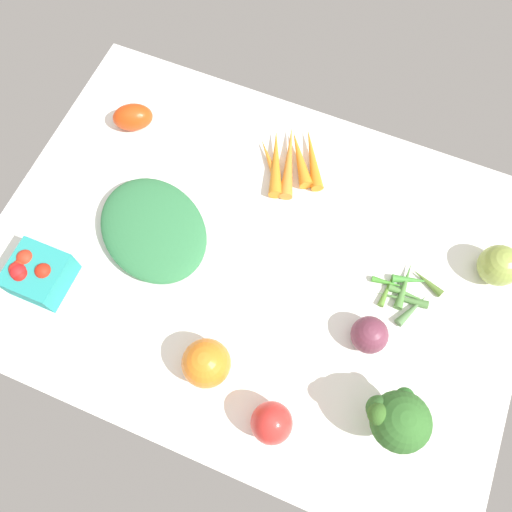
{
  "coord_description": "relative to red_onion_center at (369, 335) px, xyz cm",
  "views": [
    {
      "loc": [
        -14.22,
        34.56,
        97.21
      ],
      "look_at": [
        0.0,
        0.0,
        4.0
      ],
      "focal_mm": 36.51,
      "sensor_mm": 36.0,
      "label": 1
    }
  ],
  "objects": [
    {
      "name": "tablecloth",
      "position": [
        24.85,
        -6.88,
        -4.39
      ],
      "size": [
        104.0,
        76.0,
        2.0
      ],
      "primitive_type": "cube",
      "color": "white",
      "rests_on": "ground"
    },
    {
      "name": "red_onion_center",
      "position": [
        0.0,
        0.0,
        0.0
      ],
      "size": [
        6.79,
        6.79,
        6.79
      ],
      "primitive_type": "sphere",
      "color": "brown",
      "rests_on": "tablecloth"
    },
    {
      "name": "heirloom_tomato_orange",
      "position": [
        25.23,
        15.89,
        0.94
      ],
      "size": [
        8.67,
        8.67,
        8.67
      ],
      "primitive_type": "sphere",
      "color": "orange",
      "rests_on": "tablecloth"
    },
    {
      "name": "roma_tomato",
      "position": [
        61.39,
        -26.21,
        -0.55
      ],
      "size": [
        10.23,
        9.21,
        5.68
      ],
      "primitive_type": "ellipsoid",
      "rotation": [
        0.0,
        0.0,
        3.67
      ],
      "color": "red",
      "rests_on": "tablecloth"
    },
    {
      "name": "heirloom_tomato_green",
      "position": [
        -18.43,
        -21.79,
        0.53
      ],
      "size": [
        7.85,
        7.85,
        7.85
      ],
      "primitive_type": "sphere",
      "color": "#90A546",
      "rests_on": "tablecloth"
    },
    {
      "name": "bell_pepper_red",
      "position": [
        10.67,
        20.78,
        0.92
      ],
      "size": [
        9.79,
        9.79,
        8.62
      ],
      "primitive_type": "ellipsoid",
      "rotation": [
        0.0,
        0.0,
        5.28
      ],
      "color": "red",
      "rests_on": "tablecloth"
    },
    {
      "name": "berry_basket",
      "position": [
        61.26,
        12.6,
        0.31
      ],
      "size": [
        10.21,
        10.21,
        7.66
      ],
      "color": "teal",
      "rests_on": "tablecloth"
    },
    {
      "name": "leafy_greens_clump",
      "position": [
        45.68,
        -4.36,
        -1.15
      ],
      "size": [
        31.09,
        29.37,
        4.49
      ],
      "primitive_type": "ellipsoid",
      "rotation": [
        0.0,
        0.0,
        2.59
      ],
      "color": "#327745",
      "rests_on": "tablecloth"
    },
    {
      "name": "carrot_bunch",
      "position": [
        26.39,
        -29.91,
        -2.03
      ],
      "size": [
        17.24,
        18.91,
        2.94
      ],
      "color": "orange",
      "rests_on": "tablecloth"
    },
    {
      "name": "broccoli_head",
      "position": [
        -7.99,
        12.84,
        4.31
      ],
      "size": [
        11.07,
        10.56,
        12.8
      ],
      "color": "#97D085",
      "rests_on": "tablecloth"
    },
    {
      "name": "okra_pile",
      "position": [
        -4.34,
        -11.63,
        -2.6
      ],
      "size": [
        13.58,
        13.1,
        1.74
      ],
      "color": "#55872E",
      "rests_on": "tablecloth"
    }
  ]
}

